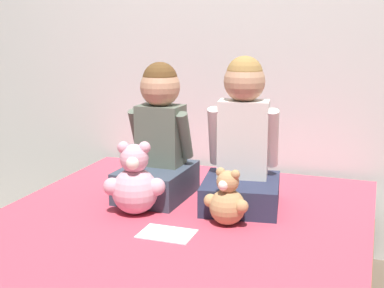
{
  "coord_description": "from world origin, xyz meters",
  "views": [
    {
      "loc": [
        0.76,
        -1.84,
        1.25
      ],
      "look_at": [
        0.0,
        0.31,
        0.73
      ],
      "focal_mm": 50.0,
      "sensor_mm": 36.0,
      "label": 1
    }
  ],
  "objects": [
    {
      "name": "child_on_left",
      "position": [
        -0.19,
        0.39,
        0.71
      ],
      "size": [
        0.3,
        0.39,
        0.62
      ],
      "rotation": [
        0.0,
        0.0,
        -0.03
      ],
      "color": "#384251",
      "rests_on": "bed"
    },
    {
      "name": "teddy_bear_held_by_left_child",
      "position": [
        -0.19,
        0.12,
        0.58
      ],
      "size": [
        0.25,
        0.2,
        0.32
      ],
      "rotation": [
        0.0,
        0.0,
        0.32
      ],
      "color": "#DBA3B2",
      "rests_on": "bed"
    },
    {
      "name": "wall_behind_bed",
      "position": [
        0.0,
        1.04,
        1.25
      ],
      "size": [
        8.0,
        0.06,
        2.5
      ],
      "color": "silver",
      "rests_on": "ground_plane"
    },
    {
      "name": "child_on_right",
      "position": [
        0.21,
        0.39,
        0.73
      ],
      "size": [
        0.38,
        0.41,
        0.66
      ],
      "rotation": [
        0.0,
        0.0,
        0.16
      ],
      "color": "#282D47",
      "rests_on": "bed"
    },
    {
      "name": "sign_card",
      "position": [
        0.02,
        -0.05,
        0.45
      ],
      "size": [
        0.21,
        0.15,
        0.0
      ],
      "color": "white",
      "rests_on": "bed"
    },
    {
      "name": "bed",
      "position": [
        0.0,
        0.0,
        0.22
      ],
      "size": [
        1.57,
        1.93,
        0.45
      ],
      "color": "brown",
      "rests_on": "ground_plane"
    },
    {
      "name": "teddy_bear_held_by_right_child",
      "position": [
        0.21,
        0.13,
        0.55
      ],
      "size": [
        0.19,
        0.15,
        0.23
      ],
      "rotation": [
        0.0,
        0.0,
        -0.2
      ],
      "color": "tan",
      "rests_on": "bed"
    }
  ]
}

